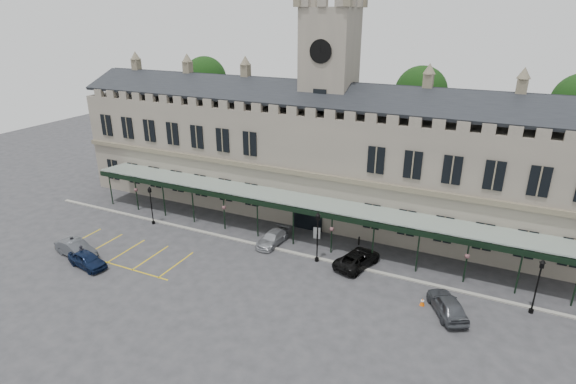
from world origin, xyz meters
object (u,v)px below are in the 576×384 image
at_px(clock_tower, 328,98).
at_px(car_right_a, 447,305).
at_px(car_left_a, 87,260).
at_px(lamp_post_right, 538,282).
at_px(lamp_post_left, 151,202).
at_px(car_left_b, 76,249).
at_px(car_van, 357,259).
at_px(traffic_cone, 422,302).
at_px(lamp_post_mid, 317,232).
at_px(car_taxi, 272,238).
at_px(person_a, 82,254).
at_px(person_b, 73,245).
at_px(station_building, 326,159).
at_px(sign_board, 317,233).

distance_m(clock_tower, car_right_a, 24.12).
bearing_deg(car_left_a, clock_tower, -26.08).
bearing_deg(lamp_post_right, lamp_post_left, 179.91).
xyz_separation_m(car_left_b, car_van, (24.50, 9.60, -0.06)).
bearing_deg(lamp_post_right, traffic_cone, -161.47).
bearing_deg(lamp_post_mid, lamp_post_left, -179.45).
height_order(lamp_post_left, car_van, lamp_post_left).
height_order(car_left_a, car_left_b, car_left_b).
bearing_deg(car_taxi, car_left_b, -142.59).
relative_size(lamp_post_right, car_right_a, 1.01).
height_order(clock_tower, car_van, clock_tower).
relative_size(clock_tower, traffic_cone, 40.16).
distance_m(lamp_post_mid, car_left_a, 20.94).
bearing_deg(car_right_a, person_a, -17.68).
height_order(lamp_post_left, person_b, lamp_post_left).
distance_m(lamp_post_left, car_left_a, 9.83).
bearing_deg(car_left_b, person_b, 76.75).
bearing_deg(car_left_b, car_taxi, -48.72).
bearing_deg(clock_tower, lamp_post_left, -144.97).
bearing_deg(lamp_post_mid, station_building, 107.34).
bearing_deg(clock_tower, person_a, -128.26).
xyz_separation_m(traffic_cone, sign_board, (-11.72, 7.01, 0.31)).
relative_size(clock_tower, lamp_post_left, 5.67).
bearing_deg(person_a, person_b, 97.01).
bearing_deg(clock_tower, lamp_post_mid, -72.79).
xyz_separation_m(clock_tower, lamp_post_right, (21.13, -11.12, -10.34)).
relative_size(station_building, car_taxi, 13.68).
relative_size(clock_tower, sign_board, 19.85).
relative_size(lamp_post_left, car_taxi, 1.00).
distance_m(station_building, person_b, 27.19).
bearing_deg(car_right_a, car_left_a, -16.62).
bearing_deg(lamp_post_left, car_van, 2.42).
height_order(lamp_post_mid, person_b, lamp_post_mid).
bearing_deg(car_right_a, sign_board, -57.37).
xyz_separation_m(car_van, car_right_a, (8.27, -3.93, 0.08)).
bearing_deg(sign_board, car_taxi, -148.94).
bearing_deg(sign_board, traffic_cone, -39.42).
bearing_deg(person_a, clock_tower, -9.63).
bearing_deg(person_a, car_left_a, -82.26).
bearing_deg(traffic_cone, clock_tower, 134.37).
relative_size(lamp_post_mid, person_b, 3.00).
relative_size(station_building, lamp_post_mid, 12.10).
height_order(station_building, person_b, station_building).
bearing_deg(traffic_cone, lamp_post_mid, 164.26).
xyz_separation_m(clock_tower, car_taxi, (-1.88, -9.64, -12.47)).
relative_size(car_taxi, person_b, 2.65).
bearing_deg(car_right_a, traffic_cone, -38.75).
xyz_separation_m(sign_board, car_left_a, (-16.69, -13.98, 0.10)).
xyz_separation_m(car_right_a, person_b, (-33.57, -5.35, 0.04)).
bearing_deg(car_right_a, car_left_b, -19.19).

